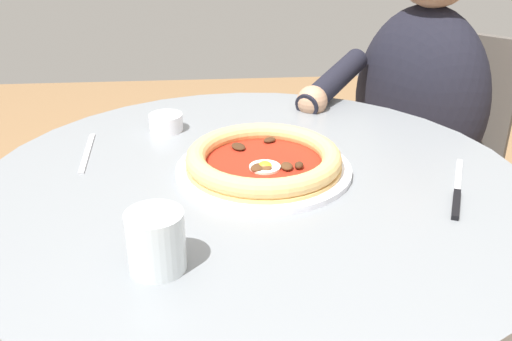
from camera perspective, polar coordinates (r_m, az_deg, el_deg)
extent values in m
cylinder|color=gray|center=(0.98, -0.34, -1.93)|extent=(0.95, 0.95, 0.04)
cylinder|color=white|center=(1.00, 0.76, 0.12)|extent=(0.31, 0.31, 0.01)
cylinder|color=#E0B26B|center=(1.00, 0.77, 0.54)|extent=(0.27, 0.27, 0.01)
torus|color=#E0B26B|center=(0.99, 0.77, 1.29)|extent=(0.27, 0.27, 0.04)
cylinder|color=#A82314|center=(1.00, 0.77, 0.80)|extent=(0.25, 0.25, 0.00)
cylinder|color=white|center=(0.97, 0.90, 0.35)|extent=(0.05, 0.05, 0.00)
ellipsoid|color=yellow|center=(0.97, 0.90, 0.46)|extent=(0.02, 0.02, 0.02)
ellipsoid|color=#3D2314|center=(0.91, 1.49, -1.55)|extent=(0.02, 0.03, 0.01)
ellipsoid|color=#3D2314|center=(1.05, -1.78, 2.43)|extent=(0.04, 0.03, 0.01)
ellipsoid|color=#4C2D19|center=(0.96, 0.19, 0.36)|extent=(0.04, 0.04, 0.01)
ellipsoid|color=brown|center=(0.96, 0.89, 0.28)|extent=(0.03, 0.03, 0.01)
ellipsoid|color=#4C2D19|center=(0.96, 3.12, 0.35)|extent=(0.03, 0.02, 0.01)
ellipsoid|color=#3D2314|center=(0.97, 4.36, 0.44)|extent=(0.02, 0.02, 0.01)
ellipsoid|color=#3D2314|center=(1.07, 1.36, 3.07)|extent=(0.03, 0.03, 0.01)
ellipsoid|color=#2D6B28|center=(0.92, -1.08, -1.20)|extent=(0.01, 0.01, 0.00)
ellipsoid|color=#2D6B28|center=(0.96, -3.95, -0.06)|extent=(0.01, 0.01, 0.00)
ellipsoid|color=#2D6B28|center=(0.92, 3.66, -1.30)|extent=(0.01, 0.01, 0.00)
cylinder|color=silver|center=(0.75, -9.96, -6.98)|extent=(0.08, 0.08, 0.08)
cylinder|color=silver|center=(0.76, -9.79, -8.91)|extent=(0.07, 0.07, 0.02)
cube|color=silver|center=(1.05, 19.59, -0.47)|extent=(0.13, 0.06, 0.00)
cube|color=black|center=(0.95, 19.38, -3.18)|extent=(0.09, 0.05, 0.01)
cylinder|color=white|center=(1.19, -8.99, 4.76)|extent=(0.07, 0.07, 0.03)
cylinder|color=olive|center=(1.19, -9.02, 5.15)|extent=(0.06, 0.06, 0.01)
cube|color=#BCBCC1|center=(1.12, -16.52, 1.74)|extent=(0.18, 0.02, 0.00)
cube|color=#282833|center=(1.73, 14.13, -8.10)|extent=(0.44, 0.44, 0.45)
ellipsoid|color=black|center=(1.52, 16.03, 6.67)|extent=(0.40, 0.40, 0.49)
cylinder|color=black|center=(1.38, 7.73, 8.82)|extent=(0.24, 0.21, 0.11)
sphere|color=tan|center=(1.30, 5.63, 6.93)|extent=(0.07, 0.07, 0.07)
cube|color=#504A45|center=(1.65, 15.81, -0.28)|extent=(0.54, 0.54, 0.02)
cube|color=#504A45|center=(1.74, 19.07, 7.28)|extent=(0.26, 0.26, 0.35)
cylinder|color=#4C4742|center=(1.70, 7.12, -7.88)|extent=(0.02, 0.02, 0.46)
cylinder|color=#4C4742|center=(1.58, 17.78, -11.95)|extent=(0.02, 0.02, 0.46)
cylinder|color=#4C4742|center=(1.96, 12.57, -3.42)|extent=(0.02, 0.02, 0.46)
cylinder|color=#4C4742|center=(1.86, 21.93, -6.54)|extent=(0.02, 0.02, 0.46)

